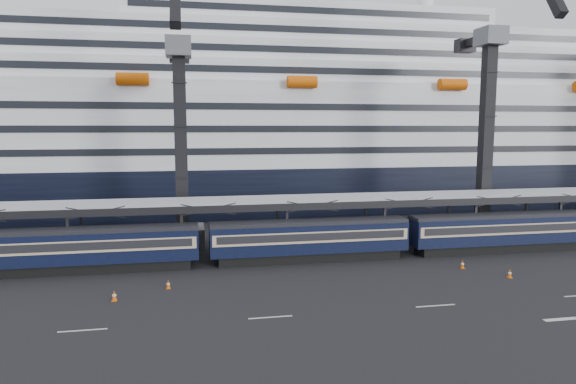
% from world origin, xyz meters
% --- Properties ---
extents(ground, '(260.00, 260.00, 0.00)m').
position_xyz_m(ground, '(0.00, 0.00, 0.00)').
color(ground, black).
rests_on(ground, ground).
extents(lane_markings, '(111.00, 4.27, 0.02)m').
position_xyz_m(lane_markings, '(8.15, -5.23, 0.01)').
color(lane_markings, beige).
rests_on(lane_markings, ground).
extents(train, '(133.05, 3.00, 4.05)m').
position_xyz_m(train, '(-4.65, 10.00, 2.20)').
color(train, black).
rests_on(train, ground).
extents(canopy, '(130.00, 6.25, 5.53)m').
position_xyz_m(canopy, '(0.00, 14.00, 5.25)').
color(canopy, '#A0A3A8').
rests_on(canopy, ground).
extents(cruise_ship, '(214.09, 28.84, 34.00)m').
position_xyz_m(cruise_ship, '(-1.08, 45.99, 12.34)').
color(cruise_ship, black).
rests_on(cruise_ship, ground).
extents(crane_dark_near, '(4.50, 17.75, 35.08)m').
position_xyz_m(crane_dark_near, '(-20.00, 18.59, 11.93)').
color(crane_dark_near, '#4A4D51').
rests_on(crane_dark_near, ground).
extents(crane_dark_mid, '(4.50, 18.24, 39.64)m').
position_xyz_m(crane_dark_mid, '(15.00, 17.59, 13.36)').
color(crane_dark_mid, '#4A4D51').
rests_on(crane_dark_mid, ground).
extents(traffic_cone_b, '(0.40, 0.40, 0.81)m').
position_xyz_m(traffic_cone_b, '(-24.81, 1.45, 0.40)').
color(traffic_cone_b, '#D95506').
rests_on(traffic_cone_b, ground).
extents(traffic_cone_c, '(0.36, 0.36, 0.73)m').
position_xyz_m(traffic_cone_c, '(-21.01, 3.67, 0.36)').
color(traffic_cone_c, '#D95506').
rests_on(traffic_cone_c, ground).
extents(traffic_cone_d, '(0.39, 0.39, 0.79)m').
position_xyz_m(traffic_cone_d, '(5.01, 4.70, 0.39)').
color(traffic_cone_d, '#D95506').
rests_on(traffic_cone_d, ground).
extents(traffic_cone_e, '(0.39, 0.39, 0.78)m').
position_xyz_m(traffic_cone_e, '(7.45, 1.26, 0.38)').
color(traffic_cone_e, '#D95506').
rests_on(traffic_cone_e, ground).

